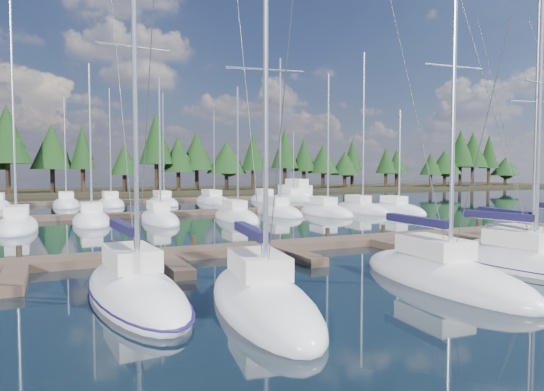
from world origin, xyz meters
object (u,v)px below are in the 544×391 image
front_sailboat_4 (525,264)px  front_sailboat_5 (525,258)px  front_sailboat_1 (134,291)px  front_sailboat_2 (262,300)px  front_sailboat_3 (441,276)px  main_dock (278,248)px  motor_yacht_right (295,195)px

front_sailboat_4 → front_sailboat_5: front_sailboat_4 is taller
front_sailboat_1 → front_sailboat_2: front_sailboat_1 is taller
front_sailboat_1 → front_sailboat_3: bearing=-13.1°
front_sailboat_3 → front_sailboat_5: size_ratio=1.10×
front_sailboat_4 → front_sailboat_5: (1.22, 0.93, -0.02)m
front_sailboat_2 → front_sailboat_4: front_sailboat_4 is taller
front_sailboat_3 → main_dock: bearing=106.4°
front_sailboat_5 → motor_yacht_right: bearing=74.6°
front_sailboat_1 → front_sailboat_4: 15.92m
front_sailboat_5 → motor_yacht_right: size_ratio=1.30×
front_sailboat_3 → front_sailboat_5: bearing=11.3°
front_sailboat_2 → front_sailboat_3: front_sailboat_3 is taller
main_dock → motor_yacht_right: bearing=61.5°
front_sailboat_5 → front_sailboat_3: bearing=-168.7°
front_sailboat_3 → front_sailboat_2: bearing=-177.7°
front_sailboat_2 → front_sailboat_3: size_ratio=0.90×
front_sailboat_2 → front_sailboat_4: bearing=2.7°
main_dock → front_sailboat_4: front_sailboat_4 is taller
front_sailboat_5 → front_sailboat_1: bearing=175.6°
front_sailboat_4 → front_sailboat_5: bearing=37.3°
front_sailboat_4 → motor_yacht_right: (14.46, 49.09, 0.23)m
front_sailboat_1 → main_dock: bearing=37.5°
front_sailboat_5 → motor_yacht_right: (13.24, 48.16, 0.25)m
motor_yacht_right → front_sailboat_5: bearing=-105.4°
front_sailboat_4 → front_sailboat_5: 1.53m
front_sailboat_5 → main_dock: bearing=139.0°
main_dock → front_sailboat_1: size_ratio=2.98×
front_sailboat_1 → motor_yacht_right: size_ratio=1.47×
main_dock → front_sailboat_1: (-8.22, -6.32, 0.09)m
front_sailboat_2 → front_sailboat_3: bearing=2.3°
main_dock → front_sailboat_3: size_ratio=3.04×
front_sailboat_4 → motor_yacht_right: bearing=73.6°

